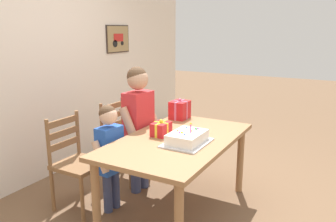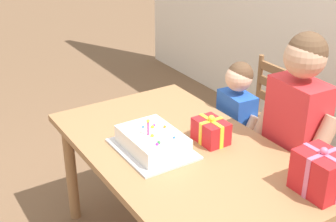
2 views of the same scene
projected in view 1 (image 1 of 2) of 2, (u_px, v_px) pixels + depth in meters
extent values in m
plane|color=brown|center=(178.00, 212.00, 3.27)|extent=(20.00, 20.00, 0.00)
cube|color=silver|center=(39.00, 67.00, 3.80)|extent=(6.40, 0.08, 2.60)
cube|color=#332823|center=(118.00, 39.00, 4.90)|extent=(0.51, 0.02, 0.39)
cube|color=#9E8456|center=(118.00, 39.00, 4.89)|extent=(0.48, 0.01, 0.36)
cube|color=red|center=(119.00, 38.00, 4.88)|extent=(0.22, 0.01, 0.11)
cylinder|color=black|center=(115.00, 44.00, 4.83)|extent=(0.10, 0.01, 0.10)
cylinder|color=black|center=(122.00, 43.00, 4.98)|extent=(0.06, 0.01, 0.06)
cube|color=#9E7047|center=(178.00, 140.00, 3.10)|extent=(1.58, 0.92, 0.04)
cylinder|color=#9E7047|center=(240.00, 160.00, 3.61)|extent=(0.07, 0.07, 0.71)
cylinder|color=#9E7047|center=(96.00, 201.00, 2.76)|extent=(0.07, 0.07, 0.71)
cylinder|color=#9E7047|center=(177.00, 148.00, 3.97)|extent=(0.07, 0.07, 0.71)
cube|color=silver|center=(187.00, 143.00, 2.95)|extent=(0.44, 0.34, 0.01)
cube|color=white|center=(187.00, 137.00, 2.94)|extent=(0.36, 0.26, 0.09)
cylinder|color=#E04C9E|center=(191.00, 129.00, 2.92)|extent=(0.01, 0.01, 0.07)
sphere|color=yellow|center=(191.00, 124.00, 2.91)|extent=(0.02, 0.02, 0.02)
sphere|color=purple|center=(179.00, 133.00, 2.90)|extent=(0.01, 0.01, 0.01)
sphere|color=orange|center=(178.00, 131.00, 2.96)|extent=(0.01, 0.01, 0.01)
sphere|color=blue|center=(186.00, 127.00, 3.05)|extent=(0.01, 0.01, 0.01)
sphere|color=purple|center=(198.00, 129.00, 3.01)|extent=(0.02, 0.02, 0.02)
sphere|color=blue|center=(185.00, 134.00, 2.86)|extent=(0.01, 0.01, 0.01)
sphere|color=green|center=(196.00, 129.00, 3.01)|extent=(0.02, 0.02, 0.02)
sphere|color=yellow|center=(182.00, 133.00, 2.90)|extent=(0.02, 0.02, 0.02)
sphere|color=yellow|center=(191.00, 131.00, 2.95)|extent=(0.02, 0.02, 0.02)
cube|color=red|center=(180.00, 110.00, 3.75)|extent=(0.21, 0.18, 0.20)
cube|color=#DB668E|center=(180.00, 110.00, 3.75)|extent=(0.22, 0.02, 0.20)
cube|color=#DB668E|center=(180.00, 110.00, 3.75)|extent=(0.02, 0.18, 0.20)
sphere|color=#DB668E|center=(180.00, 100.00, 3.73)|extent=(0.04, 0.04, 0.04)
cube|color=red|center=(161.00, 129.00, 3.16)|extent=(0.19, 0.14, 0.12)
cube|color=yellow|center=(161.00, 129.00, 3.16)|extent=(0.19, 0.02, 0.13)
cube|color=yellow|center=(161.00, 129.00, 3.16)|extent=(0.02, 0.14, 0.13)
sphere|color=yellow|center=(161.00, 121.00, 3.14)|extent=(0.04, 0.04, 0.04)
cube|color=brown|center=(80.00, 165.00, 3.25)|extent=(0.42, 0.42, 0.04)
cylinder|color=brown|center=(109.00, 184.00, 3.38)|extent=(0.04, 0.04, 0.43)
cylinder|color=brown|center=(82.00, 200.00, 3.06)|extent=(0.04, 0.04, 0.43)
cylinder|color=brown|center=(81.00, 176.00, 3.56)|extent=(0.04, 0.04, 0.43)
cylinder|color=brown|center=(52.00, 191.00, 3.24)|extent=(0.04, 0.04, 0.43)
cylinder|color=brown|center=(78.00, 132.00, 3.45)|extent=(0.04, 0.04, 0.45)
cylinder|color=brown|center=(48.00, 143.00, 3.13)|extent=(0.04, 0.04, 0.45)
cube|color=brown|center=(64.00, 144.00, 3.30)|extent=(0.36, 0.03, 0.06)
cube|color=brown|center=(63.00, 133.00, 3.28)|extent=(0.36, 0.03, 0.06)
cube|color=brown|center=(63.00, 122.00, 3.25)|extent=(0.36, 0.03, 0.06)
cube|color=brown|center=(126.00, 142.00, 3.89)|extent=(0.43, 0.43, 0.04)
cylinder|color=brown|center=(149.00, 159.00, 4.02)|extent=(0.04, 0.04, 0.43)
cylinder|color=brown|center=(130.00, 170.00, 3.70)|extent=(0.04, 0.04, 0.43)
cylinder|color=brown|center=(124.00, 153.00, 4.20)|extent=(0.04, 0.04, 0.43)
cylinder|color=brown|center=(104.00, 164.00, 3.88)|extent=(0.04, 0.04, 0.43)
cylinder|color=brown|center=(123.00, 116.00, 4.09)|extent=(0.04, 0.04, 0.45)
cylinder|color=brown|center=(102.00, 123.00, 3.77)|extent=(0.04, 0.04, 0.45)
cube|color=brown|center=(113.00, 125.00, 3.94)|extent=(0.36, 0.03, 0.06)
cube|color=brown|center=(112.00, 116.00, 3.92)|extent=(0.36, 0.03, 0.06)
cube|color=brown|center=(112.00, 106.00, 3.89)|extent=(0.36, 0.03, 0.06)
cylinder|color=#38426B|center=(143.00, 165.00, 3.74)|extent=(0.11, 0.11, 0.51)
cylinder|color=#38426B|center=(136.00, 170.00, 3.62)|extent=(0.11, 0.11, 0.51)
cube|color=red|center=(139.00, 119.00, 3.55)|extent=(0.33, 0.21, 0.58)
cylinder|color=tan|center=(153.00, 117.00, 3.70)|extent=(0.10, 0.24, 0.39)
cylinder|color=tan|center=(130.00, 126.00, 3.37)|extent=(0.10, 0.24, 0.39)
sphere|color=tan|center=(138.00, 79.00, 3.45)|extent=(0.22, 0.22, 0.22)
sphere|color=brown|center=(137.00, 77.00, 3.45)|extent=(0.21, 0.21, 0.21)
cylinder|color=#38426B|center=(115.00, 188.00, 3.32)|extent=(0.08, 0.08, 0.39)
cylinder|color=#38426B|center=(108.00, 193.00, 3.23)|extent=(0.08, 0.08, 0.39)
cube|color=blue|center=(110.00, 150.00, 3.18)|extent=(0.25, 0.17, 0.45)
cylinder|color=#E0B293|center=(123.00, 147.00, 3.29)|extent=(0.08, 0.19, 0.30)
cylinder|color=#E0B293|center=(100.00, 157.00, 3.04)|extent=(0.08, 0.19, 0.30)
sphere|color=#E0B293|center=(108.00, 116.00, 3.10)|extent=(0.17, 0.17, 0.17)
sphere|color=brown|center=(107.00, 113.00, 3.10)|extent=(0.16, 0.16, 0.16)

